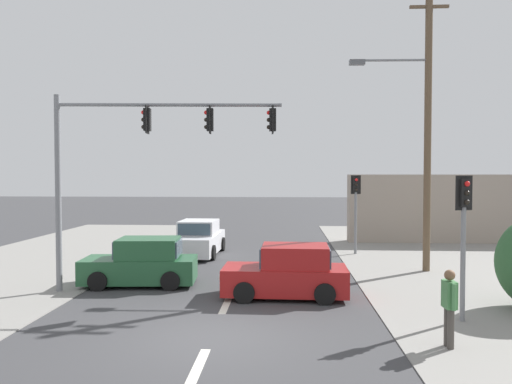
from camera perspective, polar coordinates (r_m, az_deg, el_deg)
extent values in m
plane|color=#3A3A3D|center=(11.49, -5.10, -16.17)|extent=(140.00, 140.00, 0.00)
cube|color=silver|center=(9.63, -6.95, -19.80)|extent=(0.20, 2.40, 0.01)
cube|color=silver|center=(14.34, -3.31, -12.45)|extent=(0.20, 2.40, 0.01)
cube|color=silver|center=(19.20, -1.58, -8.76)|extent=(0.20, 2.40, 0.01)
cylinder|color=brown|center=(19.48, 19.04, 7.23)|extent=(0.26, 0.26, 10.80)
cube|color=brown|center=(20.34, 19.19, 19.37)|extent=(1.40, 0.12, 0.10)
cylinder|color=slate|center=(19.51, 15.36, 14.32)|extent=(2.60, 0.16, 0.09)
cube|color=#595B60|center=(19.24, 11.47, 14.32)|extent=(0.57, 0.30, 0.18)
cylinder|color=slate|center=(16.30, -21.67, -0.19)|extent=(0.18, 0.18, 6.00)
cylinder|color=slate|center=(15.56, -9.84, 9.79)|extent=(6.79, 0.60, 0.11)
cube|color=black|center=(15.62, -12.32, 8.08)|extent=(0.22, 0.27, 0.68)
cube|color=black|center=(15.62, -12.32, 8.08)|extent=(0.07, 0.44, 0.84)
sphere|color=red|center=(15.67, -12.76, 8.86)|extent=(0.13, 0.13, 0.13)
sphere|color=black|center=(15.65, -12.76, 8.06)|extent=(0.13, 0.13, 0.13)
sphere|color=black|center=(15.62, -12.75, 7.26)|extent=(0.13, 0.13, 0.13)
cube|color=black|center=(15.36, -5.27, 8.22)|extent=(0.22, 0.27, 0.68)
cube|color=black|center=(15.36, -5.27, 8.22)|extent=(0.07, 0.44, 0.84)
sphere|color=red|center=(15.39, -5.72, 9.03)|extent=(0.13, 0.13, 0.13)
sphere|color=black|center=(15.37, -5.72, 8.21)|extent=(0.13, 0.13, 0.13)
sphere|color=black|center=(15.35, -5.72, 7.40)|extent=(0.13, 0.13, 0.13)
cube|color=black|center=(15.33, 1.92, 8.24)|extent=(0.22, 0.27, 0.68)
cube|color=black|center=(15.33, 1.92, 8.24)|extent=(0.07, 0.44, 0.84)
sphere|color=red|center=(15.35, 1.46, 9.06)|extent=(0.13, 0.13, 0.13)
sphere|color=black|center=(15.33, 1.46, 8.24)|extent=(0.13, 0.13, 0.13)
sphere|color=black|center=(15.30, 1.46, 7.42)|extent=(0.13, 0.13, 0.13)
cylinder|color=slate|center=(13.20, 22.57, -7.66)|extent=(0.12, 0.12, 2.80)
cube|color=black|center=(13.03, 22.67, -0.09)|extent=(0.31, 0.27, 0.68)
cube|color=black|center=(13.03, 22.67, -0.09)|extent=(0.43, 0.16, 0.84)
sphere|color=red|center=(12.93, 22.99, 0.86)|extent=(0.13, 0.13, 0.13)
sphere|color=black|center=(12.94, 22.98, -0.11)|extent=(0.13, 0.13, 0.13)
sphere|color=black|center=(12.94, 22.96, -1.08)|extent=(0.13, 0.13, 0.13)
cylinder|color=slate|center=(22.91, 11.31, -3.53)|extent=(0.12, 0.12, 2.80)
cube|color=black|center=(22.81, 11.34, 0.83)|extent=(0.27, 0.21, 0.68)
cube|color=black|center=(22.81, 11.34, 0.83)|extent=(0.44, 0.06, 0.84)
sphere|color=red|center=(22.69, 11.40, 1.38)|extent=(0.13, 0.13, 0.13)
sphere|color=black|center=(22.69, 11.39, 0.82)|extent=(0.13, 0.13, 0.13)
sphere|color=black|center=(22.70, 11.39, 0.27)|extent=(0.13, 0.13, 0.13)
cube|color=#A39384|center=(28.46, 22.57, -1.77)|extent=(12.00, 1.00, 3.60)
cube|color=maroon|center=(14.81, 3.31, -9.98)|extent=(3.63, 1.67, 0.76)
cube|color=maroon|center=(14.68, 4.50, -7.31)|extent=(1.93, 1.52, 0.64)
cube|color=#384756|center=(14.71, 0.68, -7.29)|extent=(0.09, 1.36, 0.54)
cube|color=#384756|center=(14.72, 8.31, -7.31)|extent=(0.09, 1.33, 0.51)
cube|color=white|center=(14.92, -3.78, -9.22)|extent=(0.07, 1.36, 0.14)
cylinder|color=black|center=(14.14, -1.37, -11.42)|extent=(0.60, 0.19, 0.60)
cylinder|color=black|center=(15.70, -0.77, -10.08)|extent=(0.60, 0.19, 0.60)
cylinder|color=black|center=(14.10, 7.87, -11.48)|extent=(0.60, 0.19, 0.60)
cylinder|color=black|center=(15.66, 7.52, -10.12)|extent=(0.60, 0.19, 0.60)
cube|color=silver|center=(22.50, -6.53, -5.81)|extent=(1.83, 4.25, 0.80)
cube|color=silver|center=(22.36, -6.57, -4.02)|extent=(1.62, 1.95, 0.62)
cube|color=#384756|center=(23.31, -6.08, -3.78)|extent=(1.44, 0.11, 0.53)
cube|color=#384756|center=(21.42, -7.09, -4.29)|extent=(1.41, 0.10, 0.50)
cube|color=white|center=(24.54, -5.53, -4.73)|extent=(1.45, 0.09, 0.14)
cylinder|color=black|center=(23.97, -7.90, -5.87)|extent=(0.21, 0.65, 0.64)
cylinder|color=black|center=(23.64, -3.86, -5.96)|extent=(0.21, 0.65, 0.64)
cylinder|color=black|center=(21.46, -9.48, -6.79)|extent=(0.21, 0.65, 0.64)
cylinder|color=black|center=(21.10, -4.97, -6.92)|extent=(0.21, 0.65, 0.64)
cube|color=#235633|center=(16.77, -13.16, -8.62)|extent=(3.71, 1.86, 0.76)
cube|color=#235633|center=(16.60, -12.16, -6.27)|extent=(2.00, 1.62, 0.64)
cube|color=#384756|center=(16.81, -15.43, -6.20)|extent=(0.16, 1.36, 0.54)
cube|color=#384756|center=(16.44, -8.83, -6.33)|extent=(0.16, 1.33, 0.51)
cube|color=white|center=(17.22, -19.16, -7.83)|extent=(0.14, 1.36, 0.14)
cylinder|color=black|center=(16.33, -17.65, -9.70)|extent=(0.61, 0.22, 0.60)
cylinder|color=black|center=(17.84, -16.16, -8.69)|extent=(0.61, 0.22, 0.60)
cylinder|color=black|center=(15.84, -9.77, -9.99)|extent=(0.61, 0.22, 0.60)
cylinder|color=black|center=(17.39, -8.95, -8.91)|extent=(0.61, 0.22, 0.60)
cylinder|color=#47423D|center=(11.26, 21.36, -14.43)|extent=(0.14, 0.14, 0.84)
cylinder|color=#47423D|center=(11.42, 21.03, -14.19)|extent=(0.14, 0.14, 0.84)
cube|color=#47844C|center=(11.17, 21.24, -10.86)|extent=(0.24, 0.37, 0.56)
sphere|color=brown|center=(11.09, 21.26, -8.84)|extent=(0.22, 0.22, 0.22)
cylinder|color=#47844C|center=(10.96, 21.68, -11.11)|extent=(0.09, 0.09, 0.54)
cylinder|color=#47844C|center=(11.38, 20.81, -10.61)|extent=(0.09, 0.09, 0.54)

